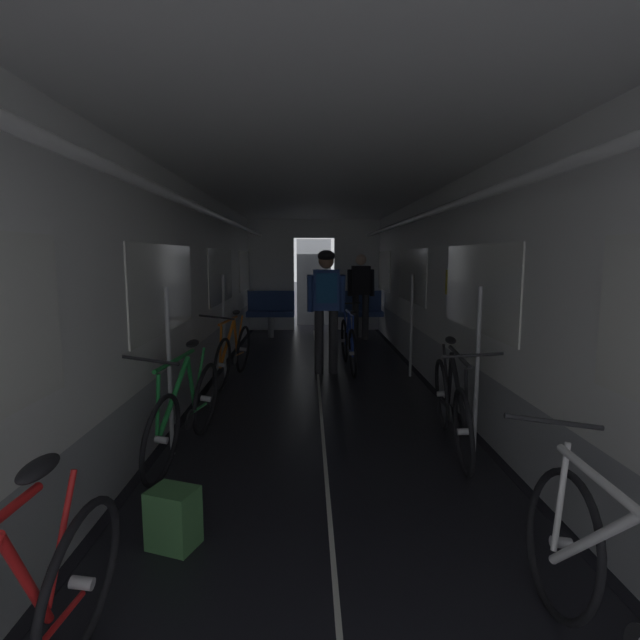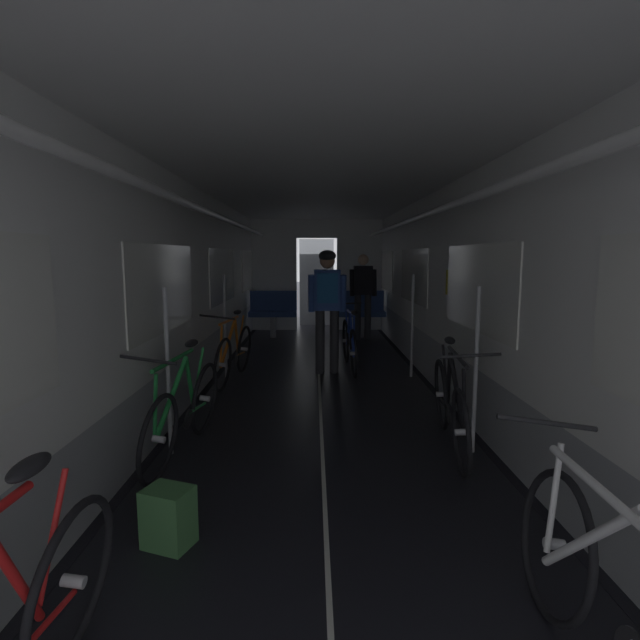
% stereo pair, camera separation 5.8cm
% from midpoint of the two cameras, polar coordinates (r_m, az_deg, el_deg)
% --- Properties ---
extents(train_car_shell, '(3.14, 12.34, 2.57)m').
position_cam_midpoint_polar(train_car_shell, '(5.41, 0.32, 8.07)').
color(train_car_shell, black).
rests_on(train_car_shell, ground).
extents(bench_seat_far_left, '(0.98, 0.51, 0.95)m').
position_cam_midpoint_polar(bench_seat_far_left, '(9.97, -5.37, 1.25)').
color(bench_seat_far_left, gray).
rests_on(bench_seat_far_left, ground).
extents(bench_seat_far_right, '(0.98, 0.51, 0.95)m').
position_cam_midpoint_polar(bench_seat_far_right, '(9.99, 4.98, 1.27)').
color(bench_seat_far_right, gray).
rests_on(bench_seat_far_right, ground).
extents(bicycle_green, '(0.49, 1.69, 0.95)m').
position_cam_midpoint_polar(bicycle_green, '(4.21, -15.28, -10.19)').
color(bicycle_green, black).
rests_on(bicycle_green, ground).
extents(bicycle_orange, '(0.48, 1.69, 0.95)m').
position_cam_midpoint_polar(bicycle_orange, '(6.51, -9.81, -3.79)').
color(bicycle_orange, black).
rests_on(bicycle_orange, ground).
extents(bicycle_white, '(0.44, 1.69, 0.95)m').
position_cam_midpoint_polar(bicycle_white, '(2.27, 32.53, -27.44)').
color(bicycle_white, black).
rests_on(bicycle_white, ground).
extents(bicycle_black, '(0.44, 1.69, 0.95)m').
position_cam_midpoint_polar(bicycle_black, '(4.35, 15.45, -9.60)').
color(bicycle_black, black).
rests_on(bicycle_black, ground).
extents(person_cyclist_aisle, '(0.53, 0.39, 1.73)m').
position_cam_midpoint_polar(person_cyclist_aisle, '(6.72, 1.11, 2.61)').
color(person_cyclist_aisle, '#2D2D33').
rests_on(person_cyclist_aisle, ground).
extents(bicycle_blue_in_aisle, '(0.44, 1.69, 0.94)m').
position_cam_midpoint_polar(bicycle_blue_in_aisle, '(7.09, 3.74, -2.76)').
color(bicycle_blue_in_aisle, black).
rests_on(bicycle_blue_in_aisle, ground).
extents(person_standing_near_bench, '(0.53, 0.23, 1.69)m').
position_cam_midpoint_polar(person_standing_near_bench, '(9.58, 5.25, 3.45)').
color(person_standing_near_bench, '#2D2D33').
rests_on(person_standing_near_bench, ground).
extents(backpack_on_floor, '(0.31, 0.28, 0.34)m').
position_cam_midpoint_polar(backpack_on_floor, '(3.09, -16.83, -21.30)').
color(backpack_on_floor, '#3D703D').
rests_on(backpack_on_floor, ground).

